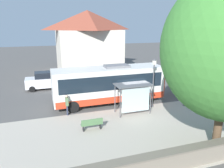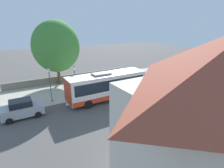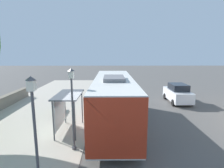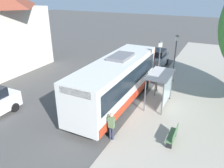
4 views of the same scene
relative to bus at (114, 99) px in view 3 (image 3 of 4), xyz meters
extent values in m
plane|color=#514F4C|center=(-1.66, -1.66, -1.84)|extent=(120.00, 120.00, 0.00)
cube|color=#ADA393|center=(-6.16, -1.66, -1.83)|extent=(9.00, 44.00, 0.02)
cube|color=silver|center=(0.00, 0.02, 0.05)|extent=(2.62, 10.05, 2.88)
cube|color=black|center=(0.00, 0.02, 0.43)|extent=(2.66, 9.24, 1.27)
cube|color=red|center=(0.00, 0.02, -1.10)|extent=(2.66, 9.85, 0.58)
cube|color=red|center=(0.00, -4.98, 0.05)|extent=(2.66, 0.06, 2.77)
cube|color=black|center=(0.00, 5.00, 1.20)|extent=(1.96, 0.08, 0.40)
cube|color=slate|center=(0.00, -0.74, 1.60)|extent=(1.31, 2.21, 0.22)
cylinder|color=black|center=(-1.23, 3.53, -1.34)|extent=(0.30, 1.00, 1.00)
cylinder|color=black|center=(1.23, 3.53, -1.34)|extent=(0.30, 1.00, 1.00)
cylinder|color=black|center=(-1.23, -3.10, -1.34)|extent=(0.30, 1.00, 1.00)
cylinder|color=black|center=(1.23, -3.10, -1.34)|extent=(0.30, 1.00, 1.00)
cylinder|color=#515459|center=(-2.27, -2.41, -0.64)|extent=(0.08, 0.08, 2.41)
cylinder|color=#515459|center=(-2.27, 0.21, -0.64)|extent=(0.08, 0.08, 2.41)
cylinder|color=#515459|center=(-3.50, -2.41, -0.64)|extent=(0.08, 0.08, 2.41)
cylinder|color=#515459|center=(-3.50, 0.21, -0.64)|extent=(0.08, 0.08, 2.41)
cube|color=#515459|center=(-2.89, -1.10, 0.61)|extent=(1.53, 2.92, 0.08)
cube|color=silver|center=(-3.48, -1.10, -0.52)|extent=(0.03, 2.36, 1.93)
cylinder|color=#2D3347|center=(-1.71, 4.06, -1.43)|extent=(0.12, 0.12, 0.82)
cylinder|color=#2D3347|center=(-1.55, 4.06, -1.43)|extent=(0.12, 0.12, 0.82)
cube|color=#59724C|center=(-1.63, 4.06, -0.68)|extent=(0.34, 0.22, 0.67)
sphere|color=tan|center=(-1.63, 4.06, -0.24)|extent=(0.23, 0.23, 0.23)
cube|color=#4C7247|center=(-4.75, 2.77, -1.39)|extent=(0.40, 1.51, 0.06)
cube|color=#4C7247|center=(-4.92, 2.77, -1.16)|extent=(0.04, 1.51, 0.40)
cube|color=black|center=(-4.75, 2.17, -1.62)|extent=(0.32, 0.06, 0.45)
cube|color=black|center=(-4.75, 3.38, -1.62)|extent=(0.32, 0.06, 0.45)
cylinder|color=#4C4C51|center=(-2.16, -3.33, -1.76)|extent=(0.24, 0.24, 0.16)
cylinder|color=#4C4C51|center=(-2.16, -3.33, 0.07)|extent=(0.10, 0.10, 3.82)
cube|color=silver|center=(-2.16, -3.33, 2.15)|extent=(0.24, 0.24, 0.35)
pyramid|color=#4C4C51|center=(-2.16, -3.33, 2.40)|extent=(0.28, 0.28, 0.14)
cylinder|color=#4C4C51|center=(-2.85, -6.19, 0.07)|extent=(0.10, 0.10, 3.82)
cube|color=silver|center=(-2.85, -6.19, 2.15)|extent=(0.24, 0.24, 0.35)
pyramid|color=#4C4C51|center=(-2.85, -6.19, 2.40)|extent=(0.28, 0.28, 0.14)
cube|color=silver|center=(6.69, 5.59, -1.05)|extent=(1.81, 3.98, 1.03)
cube|color=black|center=(6.69, 5.49, -0.22)|extent=(1.54, 2.07, 0.64)
cylinder|color=black|center=(5.83, 6.88, -1.52)|extent=(0.22, 0.64, 0.64)
cylinder|color=black|center=(7.55, 6.88, -1.52)|extent=(0.22, 0.64, 0.64)
cylinder|color=black|center=(5.83, 4.29, -1.52)|extent=(0.22, 0.64, 0.64)
cylinder|color=black|center=(7.55, 4.29, -1.52)|extent=(0.22, 0.64, 0.64)
camera|label=1|loc=(-18.30, 5.79, 5.31)|focal=35.00mm
camera|label=2|loc=(18.06, -9.91, 7.06)|focal=28.00mm
camera|label=3|loc=(-0.22, -11.88, 3.22)|focal=28.00mm
camera|label=4|loc=(-6.21, 13.18, 6.09)|focal=35.00mm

